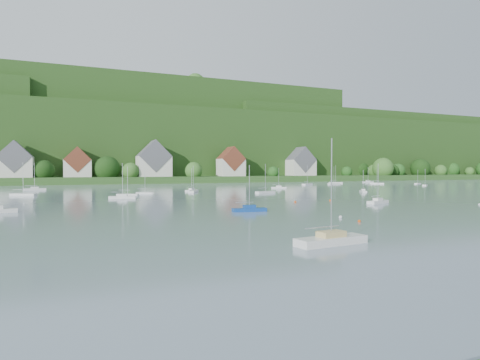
% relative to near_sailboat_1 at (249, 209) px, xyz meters
% --- Properties ---
extents(far_shore_strip, '(600.00, 60.00, 3.00)m').
position_rel_near_sailboat_1_xyz_m(far_shore_strip, '(7.96, 156.61, 1.09)').
color(far_shore_strip, '#254A1B').
rests_on(far_shore_strip, ground).
extents(forested_ridge, '(620.00, 181.22, 69.89)m').
position_rel_near_sailboat_1_xyz_m(forested_ridge, '(8.35, 225.18, 22.48)').
color(forested_ridge, '#1B3A12').
rests_on(forested_ridge, ground).
extents(village_building_0, '(14.00, 10.40, 16.00)m').
position_rel_near_sailboat_1_xyz_m(village_building_0, '(-47.04, 143.61, 9.10)').
color(village_building_0, silver).
rests_on(village_building_0, far_shore_strip).
extents(village_building_1, '(12.00, 9.36, 14.00)m').
position_rel_near_sailboat_1_xyz_m(village_building_1, '(-22.04, 145.61, 8.34)').
color(village_building_1, silver).
rests_on(village_building_1, far_shore_strip).
extents(village_building_2, '(16.00, 11.44, 18.00)m').
position_rel_near_sailboat_1_xyz_m(village_building_2, '(12.96, 144.61, 9.86)').
color(village_building_2, silver).
rests_on(village_building_2, far_shore_strip).
extents(village_building_3, '(13.00, 10.40, 15.50)m').
position_rel_near_sailboat_1_xyz_m(village_building_3, '(52.96, 142.61, 9.02)').
color(village_building_3, silver).
rests_on(village_building_3, far_shore_strip).
extents(village_building_4, '(15.00, 10.40, 16.50)m').
position_rel_near_sailboat_1_xyz_m(village_building_4, '(97.96, 146.61, 9.18)').
color(village_building_4, silver).
rests_on(village_building_4, far_shore_strip).
extents(near_sailboat_1, '(5.43, 2.08, 7.15)m').
position_rel_near_sailboat_1_xyz_m(near_sailboat_1, '(0.00, 0.00, 0.00)').
color(near_sailboat_1, navy).
rests_on(near_sailboat_1, ground).
extents(near_sailboat_2, '(6.97, 2.68, 9.18)m').
position_rel_near_sailboat_1_xyz_m(near_sailboat_2, '(-4.79, -28.12, 0.06)').
color(near_sailboat_2, silver).
rests_on(near_sailboat_2, ground).
extents(near_sailboat_3, '(5.86, 3.49, 7.65)m').
position_rel_near_sailboat_1_xyz_m(near_sailboat_3, '(28.83, 4.24, 0.01)').
color(near_sailboat_3, silver).
rests_on(near_sailboat_3, ground).
extents(mooring_buoy_0, '(0.39, 0.39, 0.39)m').
position_rel_near_sailboat_1_xyz_m(mooring_buoy_0, '(7.32, -16.88, -0.41)').
color(mooring_buoy_0, '#CD470E').
rests_on(mooring_buoy_0, ground).
extents(mooring_buoy_1, '(0.46, 0.46, 0.46)m').
position_rel_near_sailboat_1_xyz_m(mooring_buoy_1, '(7.75, -12.53, -0.41)').
color(mooring_buoy_1, silver).
rests_on(mooring_buoy_1, ground).
extents(mooring_buoy_2, '(0.47, 0.47, 0.47)m').
position_rel_near_sailboat_1_xyz_m(mooring_buoy_2, '(23.70, 12.40, -0.41)').
color(mooring_buoy_2, '#CD470E').
rests_on(mooring_buoy_2, ground).
extents(mooring_buoy_3, '(0.47, 0.47, 0.47)m').
position_rel_near_sailboat_1_xyz_m(mooring_buoy_3, '(15.25, 12.05, -0.41)').
color(mooring_buoy_3, '#CD470E').
rests_on(mooring_buoy_3, ground).
extents(mooring_buoy_4, '(0.38, 0.38, 0.38)m').
position_rel_near_sailboat_1_xyz_m(mooring_buoy_4, '(43.44, -5.73, -0.41)').
color(mooring_buoy_4, silver).
rests_on(mooring_buoy_4, ground).
extents(far_sailboat_cluster, '(194.85, 70.59, 8.71)m').
position_rel_near_sailboat_1_xyz_m(far_sailboat_cluster, '(20.79, 72.48, -0.04)').
color(far_sailboat_cluster, silver).
rests_on(far_sailboat_cluster, ground).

